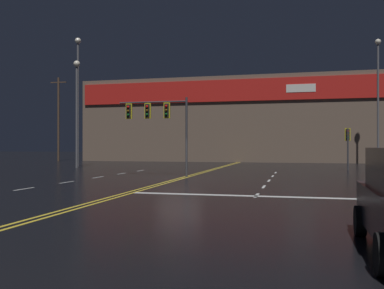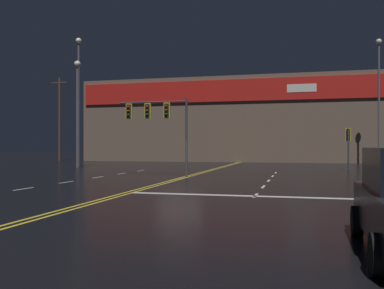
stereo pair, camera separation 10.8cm
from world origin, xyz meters
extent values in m
plane|color=black|center=(0.00, 0.00, 0.00)|extent=(200.00, 200.00, 0.00)
cube|color=gold|center=(-0.15, 0.00, 0.00)|extent=(0.12, 60.00, 0.01)
cube|color=gold|center=(0.15, 0.00, 0.00)|extent=(0.12, 60.00, 0.01)
cube|color=silver|center=(-5.12, -7.20, 0.00)|extent=(0.12, 1.40, 0.01)
cube|color=silver|center=(-5.12, -3.60, 0.00)|extent=(0.12, 1.40, 0.01)
cube|color=silver|center=(-5.12, 0.00, 0.00)|extent=(0.12, 1.40, 0.01)
cube|color=silver|center=(-5.12, 3.60, 0.00)|extent=(0.12, 1.40, 0.01)
cube|color=silver|center=(-5.12, 7.20, 0.00)|extent=(0.12, 1.40, 0.01)
cube|color=silver|center=(5.12, -7.20, 0.00)|extent=(0.12, 1.40, 0.01)
cube|color=silver|center=(5.12, -3.60, 0.00)|extent=(0.12, 1.40, 0.01)
cube|color=silver|center=(5.12, 0.00, 0.00)|extent=(0.12, 1.40, 0.01)
cube|color=silver|center=(5.12, 3.60, 0.00)|extent=(0.12, 1.40, 0.01)
cube|color=silver|center=(5.12, 7.20, 0.00)|extent=(0.12, 1.40, 0.01)
cube|color=silver|center=(5.12, -7.43, 0.00)|extent=(9.83, 0.40, 0.01)
cylinder|color=#38383D|center=(-0.04, 1.83, 2.47)|extent=(0.14, 0.14, 4.93)
cylinder|color=#38383D|center=(-2.27, 1.83, 4.68)|extent=(4.45, 0.10, 0.10)
cube|color=black|center=(-1.31, 1.83, 4.14)|extent=(0.28, 0.24, 0.84)
cube|color=gold|center=(-1.31, 1.83, 4.14)|extent=(0.42, 0.08, 0.99)
sphere|color=red|center=(-1.31, 1.67, 4.39)|extent=(0.17, 0.17, 0.17)
sphere|color=#543707|center=(-1.31, 1.67, 4.14)|extent=(0.17, 0.17, 0.17)
sphere|color=#084513|center=(-1.31, 1.67, 3.89)|extent=(0.17, 0.17, 0.17)
cube|color=black|center=(-2.59, 1.83, 4.14)|extent=(0.28, 0.24, 0.84)
cube|color=gold|center=(-2.59, 1.83, 4.14)|extent=(0.42, 0.08, 0.99)
sphere|color=red|center=(-2.59, 1.67, 4.39)|extent=(0.17, 0.17, 0.17)
sphere|color=#543707|center=(-2.59, 1.67, 4.14)|extent=(0.17, 0.17, 0.17)
sphere|color=#084513|center=(-2.59, 1.67, 3.89)|extent=(0.17, 0.17, 0.17)
cube|color=black|center=(-3.86, 1.83, 4.14)|extent=(0.28, 0.24, 0.84)
cube|color=gold|center=(-3.86, 1.83, 4.14)|extent=(0.42, 0.08, 0.99)
sphere|color=red|center=(-3.86, 1.67, 4.39)|extent=(0.17, 0.17, 0.17)
sphere|color=#543707|center=(-3.86, 1.67, 4.14)|extent=(0.17, 0.17, 0.17)
sphere|color=#084513|center=(-3.86, 1.67, 3.89)|extent=(0.17, 0.17, 0.17)
cylinder|color=#38383D|center=(10.44, 11.35, 1.64)|extent=(0.13, 0.13, 3.27)
cube|color=black|center=(10.44, 11.53, 2.80)|extent=(0.28, 0.24, 0.84)
cube|color=gold|center=(10.44, 11.53, 2.80)|extent=(0.42, 0.08, 0.99)
sphere|color=red|center=(10.44, 11.37, 3.05)|extent=(0.17, 0.17, 0.17)
sphere|color=#543707|center=(10.44, 11.37, 2.80)|extent=(0.17, 0.17, 0.17)
sphere|color=#084513|center=(10.44, 11.37, 2.55)|extent=(0.17, 0.17, 0.17)
cylinder|color=#59595E|center=(-11.97, 9.75, 4.43)|extent=(0.20, 0.20, 8.87)
sphere|color=silver|center=(-11.97, 9.75, 9.04)|extent=(0.56, 0.56, 0.56)
cylinder|color=#59595E|center=(-13.36, 12.46, 5.80)|extent=(0.20, 0.20, 11.60)
sphere|color=silver|center=(-13.36, 12.46, 11.77)|extent=(0.56, 0.56, 0.56)
cylinder|color=#59595E|center=(14.20, 20.65, 5.91)|extent=(0.20, 0.20, 11.82)
sphere|color=silver|center=(14.20, 20.65, 11.99)|extent=(0.56, 0.56, 0.56)
cylinder|color=black|center=(7.96, -14.10, 0.32)|extent=(0.23, 0.64, 0.64)
cylinder|color=black|center=(7.90, -17.02, 0.32)|extent=(0.23, 0.64, 0.64)
cube|color=brown|center=(0.00, 30.58, 5.07)|extent=(39.90, 10.00, 10.14)
cube|color=red|center=(0.00, 25.48, 8.36)|extent=(39.10, 0.20, 2.53)
cube|color=white|center=(6.98, 25.43, 8.36)|extent=(3.20, 0.16, 0.90)
cylinder|color=#4C3828|center=(-22.73, 24.49, 5.27)|extent=(0.26, 0.26, 10.54)
cube|color=#4C3828|center=(-22.73, 24.49, 9.94)|extent=(2.20, 0.12, 0.12)
camera|label=1|loc=(6.68, -23.79, 1.92)|focal=40.00mm
camera|label=2|loc=(6.78, -23.76, 1.92)|focal=40.00mm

